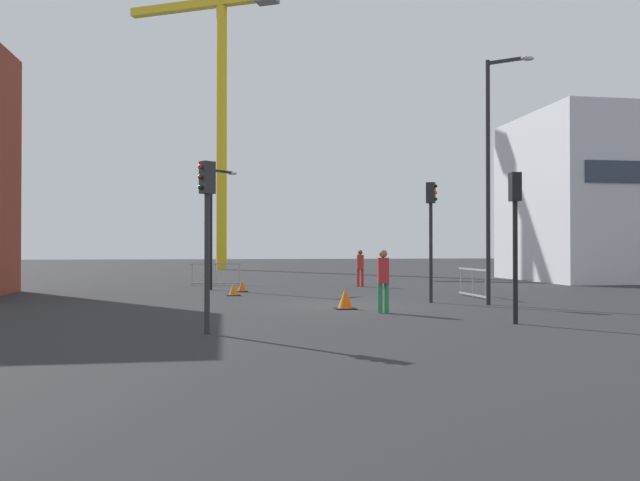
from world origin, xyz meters
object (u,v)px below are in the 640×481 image
construction_crane (220,94)px  streetlamp_tall (493,163)px  traffic_cone_on_verge (242,286)px  streetlamp_short (215,216)px  traffic_light_verge (207,217)px  traffic_cone_striped (234,289)px  pedestrian_waiting (383,276)px  traffic_light_far (515,222)px  traffic_light_island (431,222)px  traffic_cone_orange (345,299)px  pedestrian_walking (360,265)px

construction_crane → streetlamp_tall: size_ratio=2.91×
traffic_cone_on_verge → streetlamp_short: bearing=130.0°
traffic_light_verge → traffic_cone_striped: traffic_light_verge is taller
construction_crane → traffic_cone_on_verge: construction_crane is taller
streetlamp_short → traffic_cone_striped: size_ratio=10.42×
pedestrian_waiting → traffic_cone_on_verge: (-3.73, 9.22, -0.83)m
traffic_light_far → pedestrian_waiting: bearing=130.9°
traffic_light_verge → traffic_cone_on_verge: traffic_light_verge is taller
streetlamp_short → traffic_cone_on_verge: bearing=-50.0°
streetlamp_tall → traffic_light_island: streetlamp_tall is taller
streetlamp_tall → traffic_light_verge: bearing=-148.9°
traffic_light_verge → traffic_cone_orange: (4.02, 4.92, -2.23)m
streetlamp_tall → traffic_cone_striped: streetlamp_tall is taller
traffic_light_island → traffic_light_far: size_ratio=1.10×
streetlamp_short → traffic_cone_orange: 10.54m
streetlamp_short → traffic_cone_on_verge: size_ratio=10.96×
streetlamp_short → traffic_cone_orange: (4.05, -9.27, -2.95)m
construction_crane → traffic_cone_striped: bearing=-88.6°
traffic_light_verge → traffic_cone_orange: 6.73m
traffic_cone_on_verge → traffic_light_verge: bearing=-95.0°
traffic_light_far → pedestrian_walking: bearing=92.4°
traffic_light_far → traffic_cone_striped: traffic_light_far is taller
streetlamp_short → pedestrian_waiting: size_ratio=2.97×
construction_crane → traffic_light_island: size_ratio=5.71×
traffic_light_island → traffic_cone_striped: (-6.55, 4.16, -2.49)m
streetlamp_short → traffic_light_island: 10.59m
traffic_light_far → pedestrian_waiting: 4.16m
traffic_light_far → pedestrian_walking: (-0.62, 14.73, -1.49)m
streetlamp_short → streetlamp_tall: bearing=-44.1°
traffic_light_far → traffic_light_island: bearing=91.1°
streetlamp_short → traffic_cone_on_verge: streetlamp_short is taller
construction_crane → traffic_cone_orange: bearing=-83.4°
traffic_cone_striped → traffic_cone_orange: traffic_cone_orange is taller
construction_crane → streetlamp_tall: (8.99, -34.26, -10.29)m
traffic_cone_striped → traffic_light_far: bearing=-56.6°
streetlamp_tall → traffic_light_far: 5.48m
streetlamp_short → traffic_light_verge: streetlamp_short is taller
traffic_light_far → traffic_light_verge: traffic_light_verge is taller
traffic_light_verge → pedestrian_waiting: 6.21m
streetlamp_short → traffic_light_verge: (0.03, -14.19, -0.72)m
streetlamp_tall → pedestrian_walking: 10.78m
traffic_light_verge → traffic_cone_on_verge: (1.13, 12.80, -2.30)m
construction_crane → pedestrian_waiting: (4.84, -36.11, -13.84)m
pedestrian_waiting → traffic_cone_on_verge: 9.98m
streetlamp_tall → pedestrian_waiting: (-4.15, -1.86, -3.55)m
construction_crane → pedestrian_waiting: 38.98m
streetlamp_tall → traffic_cone_on_verge: bearing=136.9°
streetlamp_tall → pedestrian_walking: (-2.22, 9.92, -3.59)m
traffic_light_verge → traffic_cone_orange: traffic_light_verge is taller
traffic_light_far → traffic_cone_striped: bearing=123.4°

